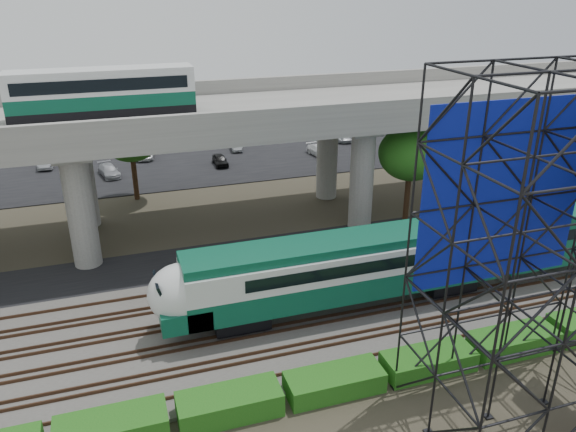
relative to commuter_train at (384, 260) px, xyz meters
name	(u,v)px	position (x,y,z in m)	size (l,w,h in m)	color
ground	(286,342)	(-6.61, -2.00, -2.88)	(140.00, 140.00, 0.00)	#474233
ballast_bed	(275,321)	(-6.61, 0.00, -2.78)	(90.00, 12.00, 0.20)	slate
service_road	(240,256)	(-6.61, 8.50, -2.84)	(90.00, 5.00, 0.08)	black
parking_lot	(188,160)	(-6.61, 32.00, -2.84)	(90.00, 18.00, 0.08)	black
harbor_water	(164,115)	(-6.61, 54.00, -2.87)	(140.00, 40.00, 0.03)	#495F77
rail_tracks	(275,318)	(-6.61, 0.00, -2.60)	(90.00, 9.52, 0.16)	#472D1E
commuter_train	(384,260)	(0.00, 0.00, 0.00)	(29.30, 3.06, 4.30)	black
overpass	(211,123)	(-7.17, 14.00, 5.33)	(80.00, 12.00, 12.40)	#9E9B93
scaffold_tower	(546,262)	(1.73, -9.98, 4.59)	(9.36, 6.36, 15.00)	black
hedge_strip	(335,381)	(-5.60, -6.30, -2.32)	(34.60, 1.80, 1.20)	#175513
trees	(156,163)	(-11.28, 14.17, 2.69)	(40.94, 16.94, 7.69)	#382314
parked_cars	(189,155)	(-6.54, 31.80, -2.23)	(39.67, 9.15, 1.29)	silver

